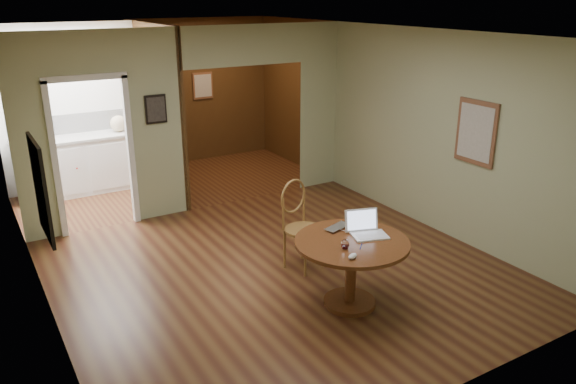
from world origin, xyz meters
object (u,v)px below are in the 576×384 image
chair (300,220)px  closed_laptop (341,228)px  dining_table (351,257)px  open_laptop (366,228)px

chair → closed_laptop: 0.76m
chair → closed_laptop: bearing=-102.7°
dining_table → open_laptop: 0.34m
chair → closed_laptop: chair is taller
dining_table → closed_laptop: bearing=76.3°
open_laptop → chair: bearing=119.6°
dining_table → closed_laptop: 0.36m
open_laptop → closed_laptop: (-0.15, 0.23, -0.05)m
open_laptop → closed_laptop: bearing=140.7°
chair → closed_laptop: (0.05, -0.75, 0.15)m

